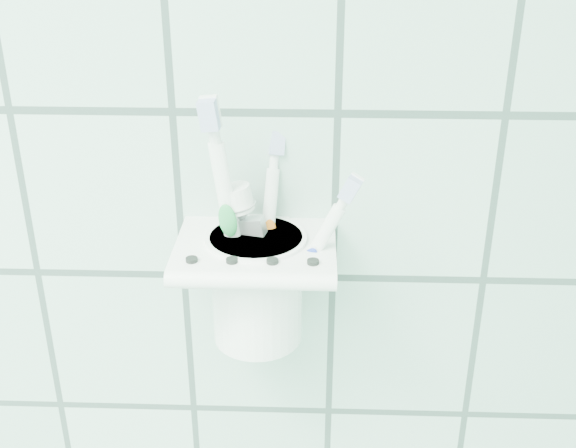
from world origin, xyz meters
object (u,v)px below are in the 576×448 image
(holder_bracket, at_px, (256,251))
(toothpaste_tube, at_px, (267,247))
(cup, at_px, (257,284))
(toothbrush_orange, at_px, (267,242))
(toothbrush_blue, at_px, (256,247))
(toothbrush_pink, at_px, (245,215))

(holder_bracket, xyz_separation_m, toothpaste_tube, (0.01, 0.01, -0.00))
(cup, height_order, toothpaste_tube, toothpaste_tube)
(cup, height_order, toothbrush_orange, toothbrush_orange)
(cup, distance_m, toothbrush_blue, 0.05)
(cup, xyz_separation_m, toothbrush_pink, (-0.01, 0.01, 0.07))
(toothbrush_pink, distance_m, toothbrush_blue, 0.03)
(holder_bracket, relative_size, toothbrush_blue, 0.75)
(toothbrush_blue, distance_m, toothpaste_tube, 0.03)
(toothbrush_pink, relative_size, toothpaste_tube, 1.52)
(toothbrush_pink, relative_size, toothbrush_blue, 1.21)
(toothbrush_pink, bearing_deg, toothpaste_tube, 9.51)
(cup, relative_size, toothbrush_blue, 0.56)
(toothbrush_blue, relative_size, toothpaste_tube, 1.26)
(holder_bracket, height_order, toothpaste_tube, toothpaste_tube)
(cup, relative_size, toothbrush_orange, 0.59)
(holder_bracket, height_order, cup, same)
(cup, distance_m, toothbrush_pink, 0.07)
(toothbrush_orange, relative_size, toothpaste_tube, 1.20)
(toothbrush_pink, distance_m, toothpaste_tube, 0.04)
(holder_bracket, distance_m, toothbrush_blue, 0.02)
(toothbrush_orange, bearing_deg, toothbrush_pink, 171.01)
(holder_bracket, bearing_deg, toothbrush_blue, -84.62)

